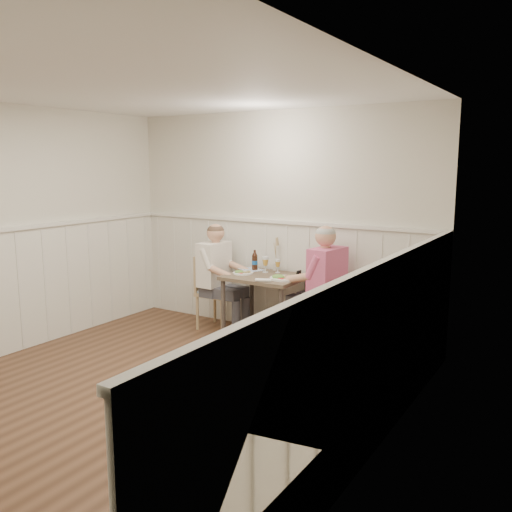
{
  "coord_description": "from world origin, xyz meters",
  "views": [
    {
      "loc": [
        3.15,
        -3.28,
        1.99
      ],
      "look_at": [
        0.08,
        1.64,
        1.0
      ],
      "focal_mm": 38.0,
      "sensor_mm": 36.0,
      "label": 1
    }
  ],
  "objects_px": {
    "beer_bottle": "(255,261)",
    "grass_vase": "(275,255)",
    "man_in_pink": "(323,298)",
    "chair_left": "(214,289)",
    "dining_table": "(265,285)",
    "diner_cream": "(217,285)",
    "chair_right": "(330,313)"
  },
  "relations": [
    {
      "from": "dining_table",
      "to": "grass_vase",
      "type": "relative_size",
      "value": 2.03
    },
    {
      "from": "beer_bottle",
      "to": "dining_table",
      "type": "bearing_deg",
      "value": -36.27
    },
    {
      "from": "chair_left",
      "to": "man_in_pink",
      "type": "bearing_deg",
      "value": -1.96
    },
    {
      "from": "man_in_pink",
      "to": "grass_vase",
      "type": "height_order",
      "value": "man_in_pink"
    },
    {
      "from": "diner_cream",
      "to": "chair_right",
      "type": "bearing_deg",
      "value": -1.44
    },
    {
      "from": "beer_bottle",
      "to": "man_in_pink",
      "type": "bearing_deg",
      "value": -10.04
    },
    {
      "from": "dining_table",
      "to": "man_in_pink",
      "type": "xyz_separation_m",
      "value": [
        0.71,
        0.02,
        -0.07
      ]
    },
    {
      "from": "man_in_pink",
      "to": "diner_cream",
      "type": "distance_m",
      "value": 1.4
    },
    {
      "from": "dining_table",
      "to": "man_in_pink",
      "type": "distance_m",
      "value": 0.71
    },
    {
      "from": "dining_table",
      "to": "beer_bottle",
      "type": "distance_m",
      "value": 0.39
    },
    {
      "from": "diner_cream",
      "to": "dining_table",
      "type": "bearing_deg",
      "value": -1.79
    },
    {
      "from": "dining_table",
      "to": "diner_cream",
      "type": "bearing_deg",
      "value": 178.21
    },
    {
      "from": "chair_right",
      "to": "chair_left",
      "type": "relative_size",
      "value": 0.9
    },
    {
      "from": "chair_right",
      "to": "beer_bottle",
      "type": "distance_m",
      "value": 1.17
    },
    {
      "from": "diner_cream",
      "to": "grass_vase",
      "type": "distance_m",
      "value": 0.8
    },
    {
      "from": "grass_vase",
      "to": "diner_cream",
      "type": "bearing_deg",
      "value": -155.5
    },
    {
      "from": "chair_right",
      "to": "diner_cream",
      "type": "relative_size",
      "value": 0.61
    },
    {
      "from": "man_in_pink",
      "to": "grass_vase",
      "type": "relative_size",
      "value": 3.31
    },
    {
      "from": "dining_table",
      "to": "diner_cream",
      "type": "xyz_separation_m",
      "value": [
        -0.69,
        0.02,
        -0.09
      ]
    },
    {
      "from": "grass_vase",
      "to": "chair_left",
      "type": "bearing_deg",
      "value": -161.41
    },
    {
      "from": "man_in_pink",
      "to": "diner_cream",
      "type": "bearing_deg",
      "value": 179.95
    },
    {
      "from": "beer_bottle",
      "to": "grass_vase",
      "type": "relative_size",
      "value": 0.58
    },
    {
      "from": "diner_cream",
      "to": "beer_bottle",
      "type": "xyz_separation_m",
      "value": [
        0.43,
        0.17,
        0.31
      ]
    },
    {
      "from": "dining_table",
      "to": "grass_vase",
      "type": "bearing_deg",
      "value": 100.5
    },
    {
      "from": "man_in_pink",
      "to": "chair_right",
      "type": "bearing_deg",
      "value": -19.62
    },
    {
      "from": "chair_left",
      "to": "diner_cream",
      "type": "xyz_separation_m",
      "value": [
        0.08,
        -0.05,
        0.06
      ]
    },
    {
      "from": "chair_right",
      "to": "man_in_pink",
      "type": "relative_size",
      "value": 0.58
    },
    {
      "from": "chair_left",
      "to": "diner_cream",
      "type": "relative_size",
      "value": 0.69
    },
    {
      "from": "beer_bottle",
      "to": "grass_vase",
      "type": "distance_m",
      "value": 0.25
    },
    {
      "from": "diner_cream",
      "to": "beer_bottle",
      "type": "bearing_deg",
      "value": 21.71
    },
    {
      "from": "beer_bottle",
      "to": "grass_vase",
      "type": "xyz_separation_m",
      "value": [
        0.2,
        0.12,
        0.08
      ]
    },
    {
      "from": "chair_left",
      "to": "grass_vase",
      "type": "xyz_separation_m",
      "value": [
        0.71,
        0.24,
        0.45
      ]
    }
  ]
}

